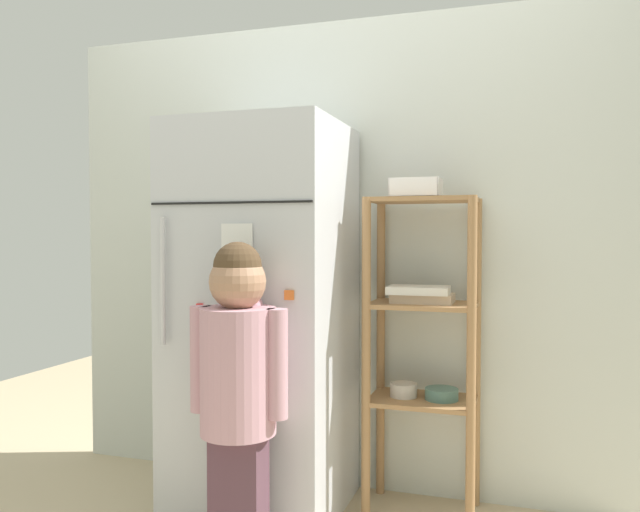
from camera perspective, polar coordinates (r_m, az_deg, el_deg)
kitchen_wall_back at (r=2.88m, az=1.02°, el=0.08°), size 2.57×0.03×2.08m
refrigerator at (r=2.64m, az=-5.11°, el=-5.54°), size 0.66×0.66×1.58m
child_standing at (r=2.22m, az=-7.31°, el=-10.07°), size 0.36×0.26×1.11m
pantry_shelf_unit at (r=2.63m, az=9.16°, el=-6.48°), size 0.44×0.30×1.28m
fruit_bin at (r=2.61m, az=8.67°, el=5.97°), size 0.20×0.15×0.08m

